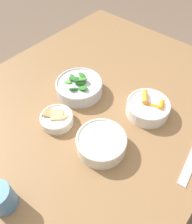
{
  "coord_description": "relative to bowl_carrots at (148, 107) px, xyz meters",
  "views": [
    {
      "loc": [
        0.47,
        0.42,
        1.4
      ],
      "look_at": [
        0.06,
        0.07,
        0.75
      ],
      "focal_mm": 35.0,
      "sensor_mm": 36.0,
      "label": 1
    }
  ],
  "objects": [
    {
      "name": "ground_plane",
      "position": [
        0.09,
        -0.2,
        -0.75
      ],
      "size": [
        10.0,
        10.0,
        0.0
      ],
      "primitive_type": "plane",
      "color": "brown"
    },
    {
      "name": "cup",
      "position": [
        0.58,
        -0.12,
        0.02
      ],
      "size": [
        0.07,
        0.07,
        0.09
      ],
      "color": "#4C7FB7",
      "rests_on": "dining_table"
    },
    {
      "name": "bowl_greens",
      "position": [
        0.09,
        -0.28,
        0.0
      ],
      "size": [
        0.2,
        0.2,
        0.08
      ],
      "color": "silver",
      "rests_on": "dining_table"
    },
    {
      "name": "bowl_beans_hotdog",
      "position": [
        0.24,
        -0.03,
        -0.0
      ],
      "size": [
        0.17,
        0.17,
        0.06
      ],
      "color": "silver",
      "rests_on": "dining_table"
    },
    {
      "name": "bowl_cookies",
      "position": [
        0.27,
        -0.23,
        -0.01
      ],
      "size": [
        0.13,
        0.13,
        0.04
      ],
      "color": "silver",
      "rests_on": "dining_table"
    },
    {
      "name": "dining_table",
      "position": [
        0.09,
        -0.2,
        -0.12
      ],
      "size": [
        1.3,
        1.02,
        0.72
      ],
      "color": "olive",
      "rests_on": "ground_plane"
    },
    {
      "name": "bowl_carrots",
      "position": [
        0.0,
        0.0,
        0.0
      ],
      "size": [
        0.17,
        0.17,
        0.07
      ],
      "color": "white",
      "rests_on": "dining_table"
    }
  ]
}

